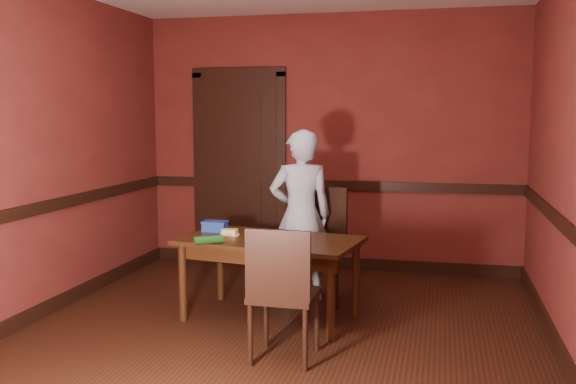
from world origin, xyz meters
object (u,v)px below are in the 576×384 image
at_px(chair_far, 326,245).
at_px(sauce_jar, 299,236).
at_px(cheese_saucer, 230,233).
at_px(food_tub, 215,226).
at_px(dining_table, 270,279).
at_px(chair_near, 285,292).
at_px(sandwich_plate, 276,238).
at_px(person, 301,215).

relative_size(chair_far, sauce_jar, 12.01).
height_order(cheese_saucer, food_tub, food_tub).
bearing_deg(dining_table, cheese_saucer, -179.54).
relative_size(chair_near, food_tub, 4.44).
bearing_deg(sauce_jar, sandwich_plate, -176.42).
bearing_deg(person, chair_near, 77.04).
distance_m(chair_far, person, 0.35).
bearing_deg(sandwich_plate, chair_near, -70.89).
bearing_deg(food_tub, chair_near, -49.87).
relative_size(chair_far, cheese_saucer, 6.12).
relative_size(chair_far, chair_near, 1.08).
bearing_deg(cheese_saucer, person, 48.72).
xyz_separation_m(chair_near, food_tub, (-0.86, 1.00, 0.24)).
xyz_separation_m(chair_far, person, (-0.23, -0.02, 0.26)).
bearing_deg(chair_far, food_tub, -138.07).
relative_size(cheese_saucer, food_tub, 0.78).
xyz_separation_m(chair_near, cheese_saucer, (-0.68, 0.86, 0.22)).
bearing_deg(chair_near, sandwich_plate, -70.11).
height_order(dining_table, food_tub, food_tub).
bearing_deg(person, sandwich_plate, 64.63).
distance_m(sauce_jar, food_tub, 0.84).
xyz_separation_m(cheese_saucer, food_tub, (-0.18, 0.14, 0.02)).
distance_m(chair_near, sauce_jar, 0.78).
relative_size(dining_table, person, 0.93).
bearing_deg(food_tub, sauce_jar, -19.02).
distance_m(person, sauce_jar, 0.68).
distance_m(sauce_jar, cheese_saucer, 0.62).
height_order(dining_table, sandwich_plate, sandwich_plate).
bearing_deg(food_tub, dining_table, -20.29).
bearing_deg(cheese_saucer, food_tub, 142.02).
xyz_separation_m(sauce_jar, cheese_saucer, (-0.61, 0.13, -0.02)).
relative_size(dining_table, chair_near, 1.53).
bearing_deg(cheese_saucer, chair_far, 38.61).
distance_m(person, cheese_saucer, 0.73).
bearing_deg(person, cheese_saucer, 27.71).
distance_m(chair_far, food_tub, 1.00).
height_order(chair_near, sandwich_plate, chair_near).
height_order(dining_table, cheese_saucer, cheese_saucer).
bearing_deg(person, dining_table, 57.49).
bearing_deg(chair_near, person, -81.17).
relative_size(person, cheese_saucer, 9.33).
xyz_separation_m(dining_table, sauce_jar, (0.25, -0.07, 0.37)).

